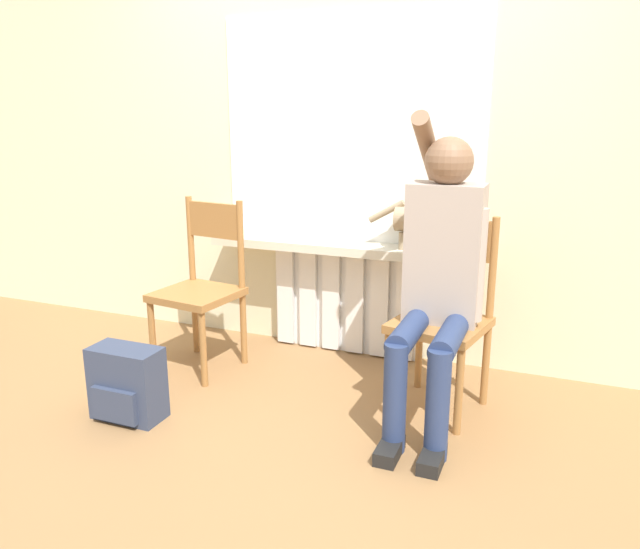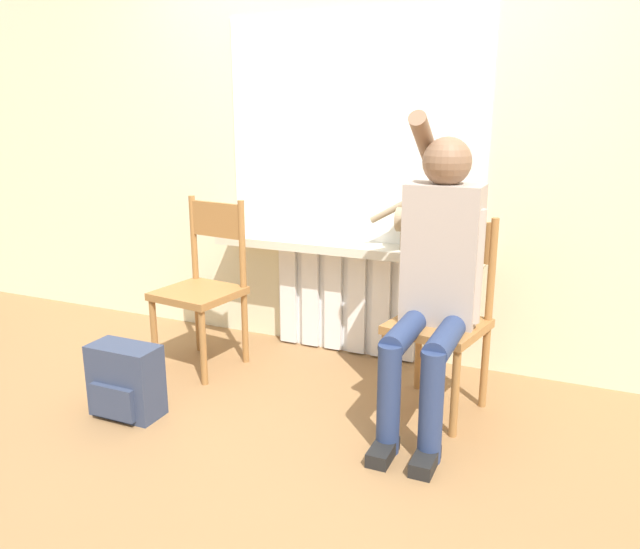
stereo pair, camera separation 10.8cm
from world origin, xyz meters
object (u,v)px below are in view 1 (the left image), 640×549
chair_left (202,285)px  backpack (127,384)px  cat (428,221)px  person (440,269)px  chair_right (444,314)px

chair_left → backpack: chair_left is taller
cat → chair_left: bearing=-159.1°
chair_left → person: (1.33, -0.12, 0.25)m
person → backpack: person is taller
cat → backpack: 1.73m
backpack → person: bearing=22.7°
backpack → chair_right: bearing=26.8°
chair_right → backpack: 1.53m
person → cat: bearing=108.0°
chair_right → cat: cat is taller
person → chair_left: bearing=174.9°
cat → backpack: (-1.15, -1.11, -0.66)m
chair_right → cat: (-0.19, 0.44, 0.36)m
chair_right → person: bearing=-82.4°
cat → backpack: bearing=-135.9°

